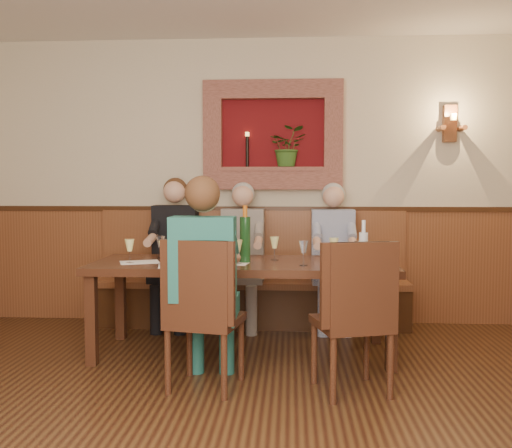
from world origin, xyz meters
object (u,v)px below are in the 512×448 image
Objects in this scene: bench at (251,292)px; chair_near_right at (352,348)px; water_bottle at (363,249)px; person_bench_right at (333,269)px; person_bench_left at (174,265)px; person_chair_front at (205,301)px; wine_bottle_green_a at (245,238)px; spittoon_bucket at (211,247)px; chair_near_left at (205,345)px; wine_bottle_green_b at (187,242)px; person_bench_mid at (242,268)px; dining_table at (243,271)px.

chair_near_right is (0.79, -1.76, -0.03)m from bench.
person_bench_right is at bearing 96.36° from water_bottle.
bench is 1.93m from chair_near_right.
person_bench_left reaches higher than water_bottle.
wine_bottle_green_a is (0.21, 0.73, 0.35)m from person_chair_front.
spittoon_bucket is (-0.25, -1.05, 0.55)m from bench.
person_bench_left is 1.21m from wine_bottle_green_a.
bench is 11.75× the size of spittoon_bucket.
chair_near_left is at bearing 163.32° from chair_near_right.
person_bench_left reaches higher than chair_near_right.
person_bench_right is at bearing 31.78° from wine_bottle_green_b.
person_bench_right is (0.86, 0.00, -0.00)m from person_bench_mid.
chair_near_right is at bearing -89.83° from person_bench_right.
person_bench_right reaches higher than chair_near_right.
wine_bottle_green_a is (0.10, -0.89, 0.37)m from person_bench_mid.
person_bench_mid is 3.81× the size of wine_bottle_green_b.
wine_bottle_green_a is at bearing -12.85° from wine_bottle_green_b.
water_bottle is (0.13, -1.17, 0.32)m from person_bench_right.
person_bench_right is 1.89m from person_chair_front.
person_chair_front is at bearing 90.92° from chair_near_left.
person_bench_mid is 0.97× the size of person_chair_front.
person_bench_right is (1.52, 0.00, -0.02)m from person_bench_left.
person_bench_right is at bearing 0.06° from person_bench_left.
person_bench_right is 3.79× the size of wine_bottle_green_b.
wine_bottle_green_a is at bearing 74.06° from person_chair_front.
spittoon_bucket is at bearing -137.40° from person_bench_right.
chair_near_left is 0.91m from spittoon_bucket.
spittoon_bucket is at bearing -167.07° from wine_bottle_green_a.
wine_bottle_green_b reaches higher than chair_near_left.
wine_bottle_green_b is at bearing 141.93° from spittoon_bucket.
wine_bottle_green_a is at bearing -49.45° from person_bench_left.
chair_near_left is at bearing -157.10° from water_bottle.
dining_table is 0.85m from person_bench_mid.
wine_bottle_green_a is at bearing 85.46° from chair_near_left.
person_chair_front is (-0.19, -0.78, -0.09)m from dining_table.
bench is 1.16m from wine_bottle_green_a.
wine_bottle_green_a reaches higher than chair_near_right.
spittoon_bucket is at bearing -103.25° from bench.
person_bench_right is 3.05× the size of wine_bottle_green_a.
dining_table is at bearing -84.59° from person_bench_mid.
water_bottle is (0.91, -1.28, 0.57)m from bench.
chair_near_left is at bearing -72.42° from wine_bottle_green_b.
bench is 1.75m from person_chair_front.
person_bench_left is (-1.52, 1.65, 0.30)m from chair_near_right.
dining_table is 1.01m from bench.
person_bench_left is at bearing 119.59° from chair_near_left.
person_bench_left reaches higher than chair_near_left.
person_bench_left is 5.62× the size of spittoon_bucket.
wine_bottle_green_a reaches higher than water_bottle.
chair_near_right reaches higher than spittoon_bucket.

